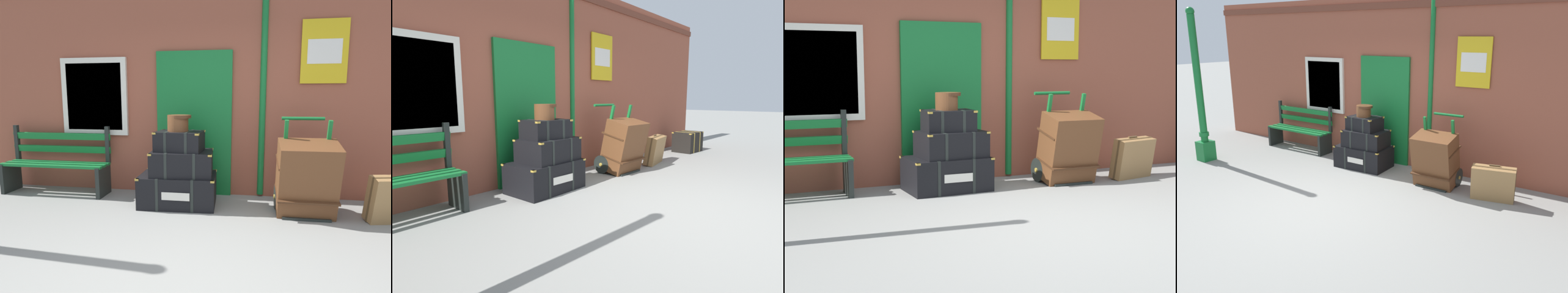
# 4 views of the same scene
# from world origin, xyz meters

# --- Properties ---
(ground_plane) EXTENTS (60.00, 60.00, 0.00)m
(ground_plane) POSITION_xyz_m (0.00, 0.00, 0.00)
(ground_plane) COLOR gray
(brick_facade) EXTENTS (10.40, 0.35, 3.20)m
(brick_facade) POSITION_xyz_m (-0.02, 2.60, 1.60)
(brick_facade) COLOR brown
(brick_facade) RESTS_ON ground
(lamp_post) EXTENTS (0.28, 0.28, 3.00)m
(lamp_post) POSITION_xyz_m (-3.47, 0.42, 1.14)
(lamp_post) COLOR #146B2D
(lamp_post) RESTS_ON ground
(platform_bench) EXTENTS (1.60, 0.43, 1.01)m
(platform_bench) POSITION_xyz_m (-2.47, 2.16, 0.44)
(platform_bench) COLOR #146B2D
(platform_bench) RESTS_ON ground
(steamer_trunk_base) EXTENTS (1.04, 0.70, 0.43)m
(steamer_trunk_base) POSITION_xyz_m (-0.53, 1.89, 0.21)
(steamer_trunk_base) COLOR black
(steamer_trunk_base) RESTS_ON ground
(steamer_trunk_middle) EXTENTS (0.85, 0.61, 0.33)m
(steamer_trunk_middle) POSITION_xyz_m (-0.48, 1.88, 0.58)
(steamer_trunk_middle) COLOR black
(steamer_trunk_middle) RESTS_ON steamer_trunk_base
(steamer_trunk_top) EXTENTS (0.64, 0.48, 0.27)m
(steamer_trunk_top) POSITION_xyz_m (-0.51, 1.89, 0.87)
(steamer_trunk_top) COLOR black
(steamer_trunk_top) RESTS_ON steamer_trunk_middle
(round_hatbox) EXTENTS (0.31, 0.29, 0.21)m
(round_hatbox) POSITION_xyz_m (-0.53, 1.89, 1.12)
(round_hatbox) COLOR brown
(round_hatbox) RESTS_ON steamer_trunk_top
(porters_trolley) EXTENTS (0.71, 0.63, 1.19)m
(porters_trolley) POSITION_xyz_m (1.09, 1.86, 0.27)
(porters_trolley) COLOR black
(porters_trolley) RESTS_ON ground
(large_brown_trunk) EXTENTS (0.70, 0.62, 0.95)m
(large_brown_trunk) POSITION_xyz_m (1.09, 1.69, 0.48)
(large_brown_trunk) COLOR brown
(large_brown_trunk) RESTS_ON ground
(suitcase_olive) EXTENTS (0.69, 0.40, 0.58)m
(suitcase_olive) POSITION_xyz_m (2.09, 1.65, 0.28)
(suitcase_olive) COLOR olive
(suitcase_olive) RESTS_ON ground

